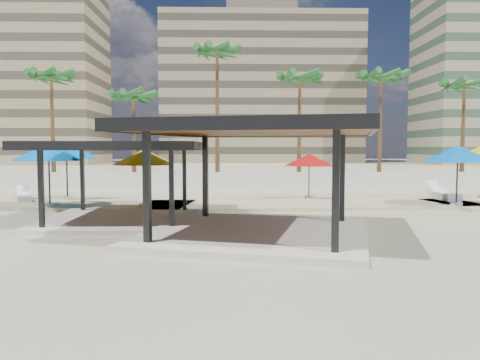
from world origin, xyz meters
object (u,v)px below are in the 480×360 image
object	(u,v)px
umbrella_c	(309,160)
pavilion_west	(122,174)
pavilion_central	(257,169)
lounger_a	(24,197)
umbrella_a	(66,151)
lounger_b	(443,195)

from	to	relation	value
umbrella_c	pavilion_west	bearing A→B (deg)	-141.01
pavilion_central	lounger_a	size ratio (longest dim) A/B	4.42
pavilion_central	pavilion_west	size ratio (longest dim) A/B	1.45
pavilion_west	umbrella_a	distance (m)	8.22
umbrella_c	lounger_b	bearing A→B (deg)	-6.65
pavilion_central	lounger_a	world-z (taller)	pavilion_central
umbrella_c	lounger_a	world-z (taller)	umbrella_c
pavilion_central	pavilion_west	world-z (taller)	pavilion_central
umbrella_a	lounger_a	xyz separation A→B (m)	(-1.84, -1.05, -2.36)
lounger_a	lounger_b	xyz separation A→B (m)	(21.72, 0.24, 0.04)
pavilion_west	umbrella_c	distance (m)	10.89
lounger_a	lounger_b	distance (m)	21.72
pavilion_west	umbrella_a	world-z (taller)	umbrella_a
lounger_b	pavilion_central	bearing A→B (deg)	127.30
pavilion_central	lounger_a	distance (m)	14.57
umbrella_c	lounger_a	bearing A→B (deg)	-175.93
pavilion_west	lounger_b	distance (m)	16.62
pavilion_west	lounger_b	world-z (taller)	pavilion_west
pavilion_west	pavilion_central	bearing A→B (deg)	-31.36
pavilion_central	lounger_a	xyz separation A→B (m)	(-11.38, 8.91, -1.84)
pavilion_central	umbrella_a	distance (m)	13.80
pavilion_west	lounger_a	world-z (taller)	pavilion_west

